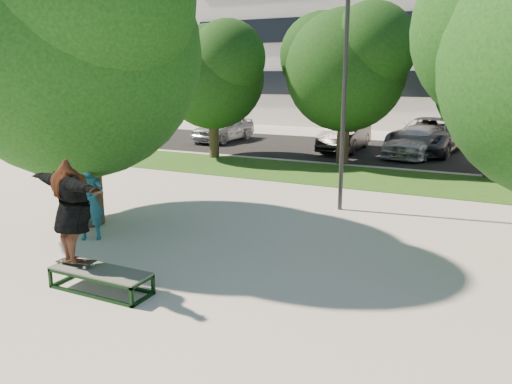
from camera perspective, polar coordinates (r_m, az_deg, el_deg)
The scene contains 16 objects.
ground at distance 9.73m, azimuth -4.85°, elevation -8.30°, with size 120.00×120.00×0.00m, color #A8A29B.
grass_strip at distance 17.99m, azimuth 13.66°, elevation 1.49°, with size 30.00×4.00×0.02m, color #1B4112.
asphalt_strip at distance 24.47m, azimuth 14.71°, elevation 4.47°, with size 40.00×8.00×0.01m, color black.
tree_left at distance 12.62m, azimuth -20.25°, elevation 16.37°, with size 6.96×5.95×7.12m.
bg_tree_left at distance 21.93m, azimuth -5.04°, elevation 13.66°, with size 5.28×4.51×5.77m.
bg_tree_mid at distance 20.65m, azimuth 10.10°, elevation 14.33°, with size 5.76×4.92×6.24m.
bg_tree_right at distance 19.32m, azimuth 25.83°, elevation 11.76°, with size 5.04×4.31×5.43m.
lamppost at distance 13.27m, azimuth 10.07°, elevation 11.27°, with size 0.25×0.15×6.11m.
office_building at distance 40.52m, azimuth 17.30°, elevation 19.00°, with size 30.00×14.12×16.00m.
grind_box at distance 8.92m, azimuth -17.31°, elevation -9.62°, with size 1.80×0.60×0.38m.
skater_rig at distance 8.93m, azimuth -20.33°, elevation -2.05°, with size 2.26×1.17×1.85m.
bystander at distance 11.51m, azimuth -18.52°, elevation -0.96°, with size 0.64×0.42×1.75m, color #1B5368.
car_silver_a at distance 27.44m, azimuth -3.71°, elevation 7.39°, with size 1.80×4.47×1.52m, color silver.
car_dark at distance 24.29m, azimuth 10.13°, elevation 6.41°, with size 1.58×4.53×1.49m, color black.
car_grey at distance 24.58m, azimuth 19.14°, elevation 6.11°, with size 2.69×5.83×1.62m, color #515256.
car_silver_b at distance 23.41m, azimuth 17.99°, elevation 5.54°, with size 1.90×4.67×1.35m, color #B6B6BB.
Camera 1 is at (4.68, -7.75, 3.57)m, focal length 35.00 mm.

